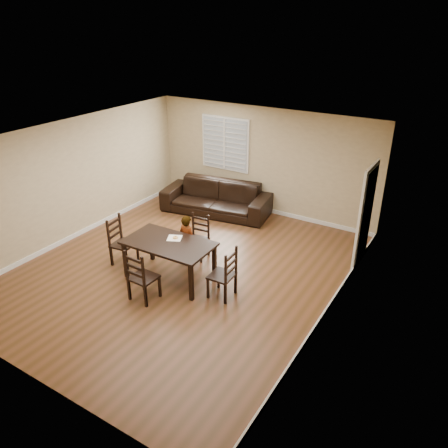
{
  "coord_description": "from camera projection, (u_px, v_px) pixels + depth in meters",
  "views": [
    {
      "loc": [
        4.7,
        -6.06,
        4.7
      ],
      "look_at": [
        0.69,
        0.48,
        1.0
      ],
      "focal_mm": 35.0,
      "sensor_mm": 36.0,
      "label": 1
    }
  ],
  "objects": [
    {
      "name": "ground",
      "position": [
        183.0,
        269.0,
        8.91
      ],
      "size": [
        7.0,
        7.0,
        0.0
      ],
      "primitive_type": "plane",
      "color": "brown",
      "rests_on": "ground"
    },
    {
      "name": "room",
      "position": [
        186.0,
        184.0,
        8.24
      ],
      "size": [
        6.04,
        7.04,
        2.72
      ],
      "color": "#C9B487",
      "rests_on": "ground"
    },
    {
      "name": "dining_table",
      "position": [
        169.0,
        246.0,
        8.3
      ],
      "size": [
        1.72,
        1.0,
        0.8
      ],
      "rotation": [
        0.0,
        0.0,
        0.02
      ],
      "color": "black",
      "rests_on": "ground"
    },
    {
      "name": "chair_near",
      "position": [
        200.0,
        237.0,
        9.27
      ],
      "size": [
        0.46,
        0.44,
        0.94
      ],
      "rotation": [
        0.0,
        0.0,
        0.1
      ],
      "color": "black",
      "rests_on": "ground"
    },
    {
      "name": "chair_far",
      "position": [
        139.0,
        279.0,
        7.71
      ],
      "size": [
        0.47,
        0.44,
        1.02
      ],
      "rotation": [
        0.0,
        0.0,
        3.11
      ],
      "color": "black",
      "rests_on": "ground"
    },
    {
      "name": "chair_left",
      "position": [
        119.0,
        242.0,
        8.99
      ],
      "size": [
        0.48,
        0.51,
        1.02
      ],
      "rotation": [
        0.0,
        0.0,
        1.7
      ],
      "color": "black",
      "rests_on": "ground"
    },
    {
      "name": "chair_right",
      "position": [
        228.0,
        276.0,
        7.83
      ],
      "size": [
        0.43,
        0.46,
        1.0
      ],
      "rotation": [
        0.0,
        0.0,
        -1.54
      ],
      "color": "black",
      "rests_on": "ground"
    },
    {
      "name": "child",
      "position": [
        188.0,
        240.0,
        8.85
      ],
      "size": [
        0.44,
        0.32,
        1.11
      ],
      "primitive_type": "imported",
      "rotation": [
        0.0,
        0.0,
        2.99
      ],
      "color": "gray",
      "rests_on": "ground"
    },
    {
      "name": "napkin",
      "position": [
        175.0,
        238.0,
        8.42
      ],
      "size": [
        0.36,
        0.36,
        0.0
      ],
      "primitive_type": "cube",
      "rotation": [
        0.0,
        0.0,
        0.45
      ],
      "color": "white",
      "rests_on": "dining_table"
    },
    {
      "name": "donut",
      "position": [
        175.0,
        237.0,
        8.4
      ],
      "size": [
        0.11,
        0.11,
        0.04
      ],
      "color": "#D5994C",
      "rests_on": "napkin"
    },
    {
      "name": "sofa",
      "position": [
        216.0,
        198.0,
        11.29
      ],
      "size": [
        2.91,
        1.51,
        0.81
      ],
      "primitive_type": "imported",
      "rotation": [
        0.0,
        0.0,
        0.16
      ],
      "color": "black",
      "rests_on": "ground"
    }
  ]
}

